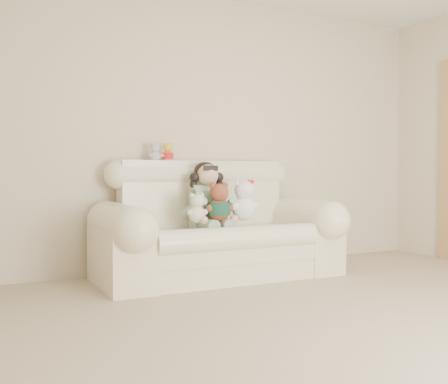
% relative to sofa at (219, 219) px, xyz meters
% --- Properties ---
extents(floor, '(5.00, 5.00, 0.00)m').
position_rel_sofa_xyz_m(floor, '(0.35, -2.00, -0.52)').
color(floor, gray).
rests_on(floor, ground).
extents(wall_back, '(4.50, 0.00, 4.50)m').
position_rel_sofa_xyz_m(wall_back, '(0.35, 0.50, 0.78)').
color(wall_back, beige).
rests_on(wall_back, ground).
extents(sofa, '(2.10, 0.95, 1.03)m').
position_rel_sofa_xyz_m(sofa, '(0.00, 0.00, 0.00)').
color(sofa, beige).
rests_on(sofa, floor).
extents(seated_child, '(0.37, 0.45, 0.61)m').
position_rel_sofa_xyz_m(seated_child, '(-0.08, 0.08, 0.21)').
color(seated_child, '#29683C').
rests_on(seated_child, sofa).
extents(brown_teddy, '(0.30, 0.26, 0.39)m').
position_rel_sofa_xyz_m(brown_teddy, '(-0.06, -0.11, 0.18)').
color(brown_teddy, brown).
rests_on(brown_teddy, sofa).
extents(white_cat, '(0.28, 0.21, 0.43)m').
position_rel_sofa_xyz_m(white_cat, '(0.18, -0.11, 0.20)').
color(white_cat, white).
rests_on(white_cat, sofa).
extents(cream_teddy, '(0.21, 0.17, 0.29)m').
position_rel_sofa_xyz_m(cream_teddy, '(-0.26, -0.11, 0.13)').
color(cream_teddy, '#EEE9CE').
rests_on(cream_teddy, sofa).
extents(yellow_mini_bear, '(0.16, 0.14, 0.21)m').
position_rel_sofa_xyz_m(yellow_mini_bear, '(-0.34, 0.35, 0.60)').
color(yellow_mini_bear, yellow).
rests_on(yellow_mini_bear, sofa).
extents(grey_mini_plush, '(0.14, 0.11, 0.20)m').
position_rel_sofa_xyz_m(grey_mini_plush, '(-0.46, 0.36, 0.60)').
color(grey_mini_plush, silver).
rests_on(grey_mini_plush, sofa).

